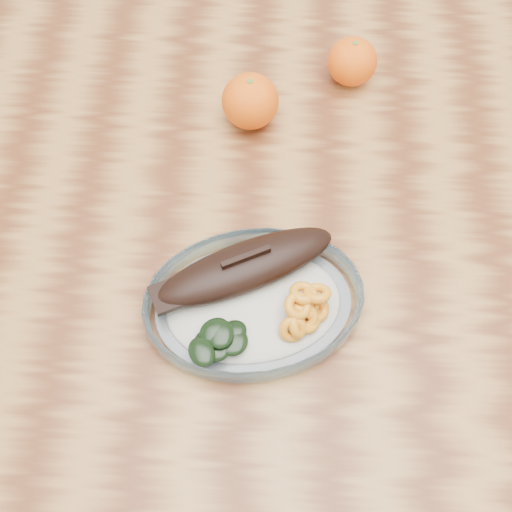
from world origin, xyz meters
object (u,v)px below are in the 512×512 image
dining_table (321,240)px  orange_left (250,101)px  orange_right (352,61)px  plated_meal (254,300)px

dining_table → orange_left: size_ratio=15.44×
orange_right → plated_meal: bearing=-108.4°
plated_meal → dining_table: bearing=48.0°
orange_left → dining_table: bearing=-51.3°
dining_table → plated_meal: plated_meal is taller
dining_table → plated_meal: bearing=-120.3°
orange_left → orange_right: size_ratio=1.11×
orange_left → orange_right: bearing=30.7°
dining_table → orange_left: (-0.11, 0.13, 0.14)m
dining_table → plated_meal: (-0.09, -0.15, 0.12)m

